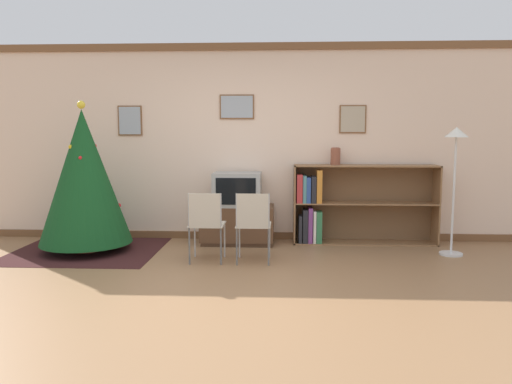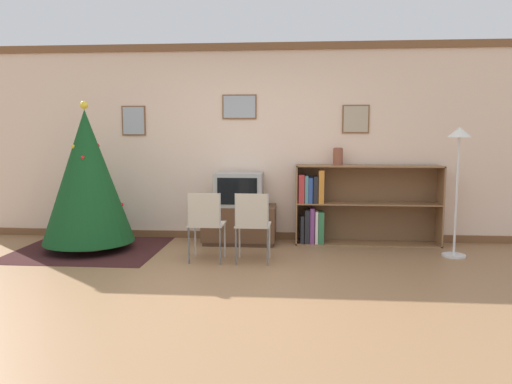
{
  "view_description": "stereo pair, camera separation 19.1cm",
  "coord_description": "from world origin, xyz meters",
  "px_view_note": "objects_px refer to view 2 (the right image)",
  "views": [
    {
      "loc": [
        0.53,
        -4.54,
        1.5
      ],
      "look_at": [
        0.23,
        1.3,
        0.8
      ],
      "focal_mm": 35.0,
      "sensor_mm": 36.0,
      "label": 1
    },
    {
      "loc": [
        0.72,
        -4.53,
        1.5
      ],
      "look_at": [
        0.23,
        1.3,
        0.8
      ],
      "focal_mm": 35.0,
      "sensor_mm": 36.0,
      "label": 2
    }
  ],
  "objects_px": {
    "tv_console": "(239,224)",
    "vase": "(338,156)",
    "folding_chair_right": "(252,223)",
    "christmas_tree": "(87,177)",
    "folding_chair_left": "(206,222)",
    "television": "(239,189)",
    "bookshelf": "(344,205)",
    "standing_lamp": "(458,158)"
  },
  "relations": [
    {
      "from": "folding_chair_right",
      "to": "folding_chair_left",
      "type": "bearing_deg",
      "value": 180.0
    },
    {
      "from": "folding_chair_left",
      "to": "television",
      "type": "bearing_deg",
      "value": 75.28
    },
    {
      "from": "christmas_tree",
      "to": "standing_lamp",
      "type": "relative_size",
      "value": 1.2
    },
    {
      "from": "tv_console",
      "to": "television",
      "type": "relative_size",
      "value": 1.54
    },
    {
      "from": "folding_chair_right",
      "to": "vase",
      "type": "distance_m",
      "value": 1.72
    },
    {
      "from": "christmas_tree",
      "to": "tv_console",
      "type": "xyz_separation_m",
      "value": [
        1.87,
        0.54,
        -0.68
      ]
    },
    {
      "from": "folding_chair_right",
      "to": "vase",
      "type": "height_order",
      "value": "vase"
    },
    {
      "from": "tv_console",
      "to": "television",
      "type": "xyz_separation_m",
      "value": [
        0.0,
        -0.0,
        0.48
      ]
    },
    {
      "from": "television",
      "to": "standing_lamp",
      "type": "relative_size",
      "value": 0.41
    },
    {
      "from": "bookshelf",
      "to": "standing_lamp",
      "type": "height_order",
      "value": "standing_lamp"
    },
    {
      "from": "folding_chair_left",
      "to": "folding_chair_right",
      "type": "height_order",
      "value": "same"
    },
    {
      "from": "folding_chair_left",
      "to": "vase",
      "type": "relative_size",
      "value": 3.53
    },
    {
      "from": "christmas_tree",
      "to": "folding_chair_right",
      "type": "height_order",
      "value": "christmas_tree"
    },
    {
      "from": "folding_chair_left",
      "to": "standing_lamp",
      "type": "height_order",
      "value": "standing_lamp"
    },
    {
      "from": "folding_chair_left",
      "to": "standing_lamp",
      "type": "relative_size",
      "value": 0.53
    },
    {
      "from": "folding_chair_left",
      "to": "standing_lamp",
      "type": "bearing_deg",
      "value": 10.01
    },
    {
      "from": "tv_console",
      "to": "standing_lamp",
      "type": "height_order",
      "value": "standing_lamp"
    },
    {
      "from": "christmas_tree",
      "to": "vase",
      "type": "height_order",
      "value": "christmas_tree"
    },
    {
      "from": "television",
      "to": "folding_chair_right",
      "type": "distance_m",
      "value": 1.1
    },
    {
      "from": "tv_console",
      "to": "folding_chair_right",
      "type": "distance_m",
      "value": 1.09
    },
    {
      "from": "folding_chair_left",
      "to": "folding_chair_right",
      "type": "xyz_separation_m",
      "value": [
        0.54,
        0.0,
        0.0
      ]
    },
    {
      "from": "tv_console",
      "to": "bookshelf",
      "type": "height_order",
      "value": "bookshelf"
    },
    {
      "from": "television",
      "to": "folding_chair_right",
      "type": "height_order",
      "value": "television"
    },
    {
      "from": "christmas_tree",
      "to": "television",
      "type": "distance_m",
      "value": 1.96
    },
    {
      "from": "tv_console",
      "to": "standing_lamp",
      "type": "relative_size",
      "value": 0.62
    },
    {
      "from": "standing_lamp",
      "to": "folding_chair_left",
      "type": "bearing_deg",
      "value": -169.99
    },
    {
      "from": "christmas_tree",
      "to": "bookshelf",
      "type": "height_order",
      "value": "christmas_tree"
    },
    {
      "from": "folding_chair_right",
      "to": "standing_lamp",
      "type": "xyz_separation_m",
      "value": [
        2.41,
        0.52,
        0.73
      ]
    },
    {
      "from": "folding_chair_left",
      "to": "vase",
      "type": "height_order",
      "value": "vase"
    },
    {
      "from": "folding_chair_right",
      "to": "vase",
      "type": "relative_size",
      "value": 3.53
    },
    {
      "from": "christmas_tree",
      "to": "standing_lamp",
      "type": "xyz_separation_m",
      "value": [
        4.55,
        0.03,
        0.26
      ]
    },
    {
      "from": "bookshelf",
      "to": "folding_chair_right",
      "type": "bearing_deg",
      "value": -134.99
    },
    {
      "from": "christmas_tree",
      "to": "folding_chair_left",
      "type": "xyz_separation_m",
      "value": [
        1.6,
        -0.49,
        -0.47
      ]
    },
    {
      "from": "tv_console",
      "to": "bookshelf",
      "type": "bearing_deg",
      "value": 4.18
    },
    {
      "from": "christmas_tree",
      "to": "vase",
      "type": "xyz_separation_m",
      "value": [
        3.19,
        0.67,
        0.24
      ]
    },
    {
      "from": "folding_chair_right",
      "to": "standing_lamp",
      "type": "distance_m",
      "value": 2.57
    },
    {
      "from": "tv_console",
      "to": "vase",
      "type": "distance_m",
      "value": 1.61
    },
    {
      "from": "tv_console",
      "to": "folding_chair_left",
      "type": "xyz_separation_m",
      "value": [
        -0.27,
        -1.03,
        0.21
      ]
    },
    {
      "from": "folding_chair_left",
      "to": "bookshelf",
      "type": "bearing_deg",
      "value": 34.11
    },
    {
      "from": "folding_chair_left",
      "to": "vase",
      "type": "distance_m",
      "value": 2.09
    },
    {
      "from": "television",
      "to": "tv_console",
      "type": "bearing_deg",
      "value": 90.0
    },
    {
      "from": "television",
      "to": "bookshelf",
      "type": "bearing_deg",
      "value": 4.28
    }
  ]
}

